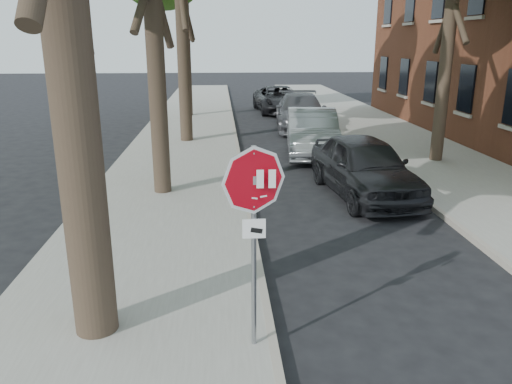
# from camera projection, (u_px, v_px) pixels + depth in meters

# --- Properties ---
(ground) EXTENTS (120.00, 120.00, 0.00)m
(ground) POSITION_uv_depth(u_px,v_px,m) (307.00, 349.00, 6.54)
(ground) COLOR black
(ground) RESTS_ON ground
(sidewalk_left) EXTENTS (4.00, 55.00, 0.12)m
(sidewalk_left) POSITION_uv_depth(u_px,v_px,m) (181.00, 152.00, 17.80)
(sidewalk_left) COLOR gray
(sidewalk_left) RESTS_ON ground
(sidewalk_right) EXTENTS (4.00, 55.00, 0.12)m
(sidewalk_right) POSITION_uv_depth(u_px,v_px,m) (413.00, 149.00, 18.39)
(sidewalk_right) COLOR gray
(sidewalk_right) RESTS_ON ground
(curb_left) EXTENTS (0.12, 55.00, 0.13)m
(curb_left) POSITION_uv_depth(u_px,v_px,m) (238.00, 151.00, 17.94)
(curb_left) COLOR #9E9384
(curb_left) RESTS_ON ground
(curb_right) EXTENTS (0.12, 55.00, 0.13)m
(curb_right) POSITION_uv_depth(u_px,v_px,m) (358.00, 149.00, 18.24)
(curb_right) COLOR #9E9384
(curb_right) RESTS_ON ground
(stop_sign) EXTENTS (0.76, 0.34, 2.61)m
(stop_sign) POSITION_uv_depth(u_px,v_px,m) (254.00, 210.00, 5.90)
(stop_sign) COLOR gray
(stop_sign) RESTS_ON sidewalk_left
(car_a) EXTENTS (2.30, 4.73, 1.56)m
(car_a) POSITION_uv_depth(u_px,v_px,m) (364.00, 166.00, 12.81)
(car_a) COLOR black
(car_a) RESTS_ON ground
(car_b) EXTENTS (2.19, 4.94, 1.58)m
(car_b) POSITION_uv_depth(u_px,v_px,m) (312.00, 132.00, 17.52)
(car_b) COLOR gray
(car_b) RESTS_ON ground
(car_c) EXTENTS (2.64, 5.55, 1.56)m
(car_c) POSITION_uv_depth(u_px,v_px,m) (301.00, 112.00, 22.70)
(car_c) COLOR #46464B
(car_c) RESTS_ON ground
(car_d) EXTENTS (2.70, 5.34, 1.45)m
(car_d) POSITION_uv_depth(u_px,v_px,m) (279.00, 99.00, 28.03)
(car_d) COLOR black
(car_d) RESTS_ON ground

